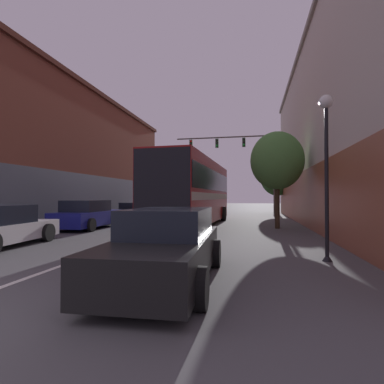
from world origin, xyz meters
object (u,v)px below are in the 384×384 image
at_px(parked_car_left_far, 88,215).
at_px(street_lamp, 326,156).
at_px(bus, 194,190).
at_px(hatchback_foreground, 167,246).
at_px(street_tree_far, 277,177).
at_px(street_tree_near, 277,161).
at_px(parked_car_left_mid, 137,211).
at_px(traffic_signal_gantry, 242,154).

height_order(parked_car_left_far, street_lamp, street_lamp).
distance_m(bus, hatchback_foreground, 11.85).
bearing_deg(street_tree_far, bus, -113.08).
bearing_deg(street_tree_near, bus, 168.93).
xyz_separation_m(parked_car_left_mid, traffic_signal_gantry, (8.04, 4.68, 4.90)).
height_order(traffic_signal_gantry, street_lamp, traffic_signal_gantry).
relative_size(parked_car_left_mid, street_tree_near, 0.94).
height_order(parked_car_left_far, traffic_signal_gantry, traffic_signal_gantry).
bearing_deg(street_tree_far, parked_car_left_far, -123.48).
xyz_separation_m(hatchback_foreground, street_lamp, (3.57, 2.56, 2.06)).
bearing_deg(street_tree_near, parked_car_left_far, -168.50).
height_order(street_tree_near, street_tree_far, street_tree_far).
height_order(parked_car_left_mid, parked_car_left_far, parked_car_left_far).
distance_m(parked_car_left_mid, parked_car_left_far, 7.91).
bearing_deg(street_tree_far, hatchback_foreground, -99.17).
height_order(traffic_signal_gantry, street_tree_near, traffic_signal_gantry).
bearing_deg(street_tree_near, parked_car_left_mid, 150.17).
distance_m(hatchback_foreground, street_tree_far, 25.86).
xyz_separation_m(parked_car_left_far, street_tree_far, (11.02, 16.66, 2.94)).
bearing_deg(street_tree_far, street_lamp, -91.31).
bearing_deg(street_lamp, parked_car_left_mid, 127.79).
bearing_deg(street_tree_far, street_tree_near, -94.46).
xyz_separation_m(hatchback_foreground, parked_car_left_mid, (-7.32, 16.60, -0.08)).
height_order(bus, parked_car_left_mid, bus).
height_order(bus, traffic_signal_gantry, traffic_signal_gantry).
relative_size(bus, street_lamp, 2.69).
bearing_deg(hatchback_foreground, parked_car_left_mid, 21.48).
distance_m(hatchback_foreground, street_tree_near, 11.49).
xyz_separation_m(street_lamp, street_tree_near, (-0.62, 8.16, 0.86)).
relative_size(hatchback_foreground, parked_car_left_mid, 0.94).
distance_m(traffic_signal_gantry, street_tree_far, 5.61).
bearing_deg(hatchback_foreground, street_lamp, -56.69).
relative_size(parked_car_left_far, street_lamp, 1.08).
bearing_deg(parked_car_left_mid, bus, -125.77).
distance_m(hatchback_foreground, parked_car_left_mid, 18.15).
bearing_deg(parked_car_left_mid, traffic_signal_gantry, -53.78).
bearing_deg(street_lamp, traffic_signal_gantry, 98.67).
height_order(parked_car_left_mid, street_lamp, street_lamp).
distance_m(parked_car_left_mid, street_tree_far, 14.71).
distance_m(street_lamp, street_tree_near, 8.22).
bearing_deg(parked_car_left_far, traffic_signal_gantry, -32.87).
bearing_deg(traffic_signal_gantry, street_lamp, -81.33).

